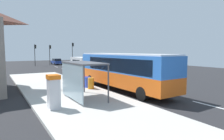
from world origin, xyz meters
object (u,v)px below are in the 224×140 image
Objects in this scene: sedan_near at (57,61)px; traffic_light_near_side at (73,50)px; recycling_bin_blue at (88,82)px; bus_shelter at (79,71)px; ticket_machine at (54,91)px; recycling_bin_green at (82,80)px; recycling_bin_orange at (91,83)px; bus at (123,69)px; traffic_light_median at (50,52)px; traffic_light_far_side at (35,52)px; recycling_bin_red at (84,81)px; white_van at (81,63)px.

traffic_light_near_side reaches higher than sedan_near.
bus_shelter is at bearing -121.65° from recycling_bin_blue.
ticket_machine is 7.68m from recycling_bin_green.
recycling_bin_green is (0.00, 2.10, 0.00)m from recycling_bin_orange.
recycling_bin_blue is (-2.49, 1.93, -1.19)m from bus.
ticket_machine is 6.57m from recycling_bin_blue.
traffic_light_near_side is at bearing 77.40° from bus.
ticket_machine is 0.48× the size of bus_shelter.
recycling_bin_blue is at bearing -101.02° from sedan_near.
traffic_light_median is (-5.09, 1.60, -0.36)m from traffic_light_near_side.
traffic_light_far_side reaches higher than recycling_bin_green.
sedan_near is 34.69m from recycling_bin_orange.
traffic_light_median is (4.60, 32.62, 2.59)m from recycling_bin_orange.
traffic_light_median is (2.11, 33.85, 1.40)m from bus.
ticket_machine is at bearing -98.50° from traffic_light_far_side.
bus is at bearing -46.55° from recycling_bin_red.
white_van is 1.08× the size of traffic_light_median.
recycling_bin_red is at bearing -92.07° from traffic_light_far_side.
traffic_light_median is at bearing -142.68° from sedan_near.
white_van reaches higher than ticket_machine.
ticket_machine is 7.12m from recycling_bin_red.
traffic_light_far_side is 3.59m from traffic_light_median.
traffic_light_median reaches higher than recycling_bin_orange.
sedan_near is at bearing 22.60° from traffic_light_far_side.
ticket_machine is 37.99m from traffic_light_median.
white_van is 15.16m from traffic_light_median.
traffic_light_far_side is at bearing 81.50° from ticket_machine.
traffic_light_median is (8.89, 36.87, 2.07)m from ticket_machine.
white_van is 16.39m from sedan_near.
bus reaches higher than ticket_machine.
recycling_bin_blue is 31.97m from traffic_light_near_side.
recycling_bin_blue is at bearing 90.00° from recycling_bin_orange.
traffic_light_far_side is (1.10, 30.42, 2.61)m from recycling_bin_red.
sedan_near is at bearing 76.74° from bus_shelter.
traffic_light_near_side is (7.21, 32.25, 1.76)m from bus.
white_van is at bearing 69.36° from recycling_bin_blue.
bus_shelter reaches higher than white_van.
traffic_light_median is at bearing 96.87° from white_van.
ticket_machine is at bearing -135.27° from recycling_bin_orange.
ticket_machine is (-6.78, -3.03, -0.67)m from bus.
traffic_light_near_side is (3.29, 13.34, 2.26)m from white_van.
traffic_light_median is 1.22× the size of bus_shelter.
ticket_machine is 38.02m from traffic_light_near_side.
ticket_machine is 0.40× the size of traffic_light_median.
sedan_near is 4.65× the size of recycling_bin_blue.
traffic_light_near_side is at bearing -43.66° from sedan_near.
sedan_near is 4.65× the size of recycling_bin_green.
traffic_light_far_side is (-5.40, -2.25, 2.48)m from sedan_near.
traffic_light_far_side reaches higher than recycling_bin_red.
bus is at bearing -93.57° from traffic_light_median.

